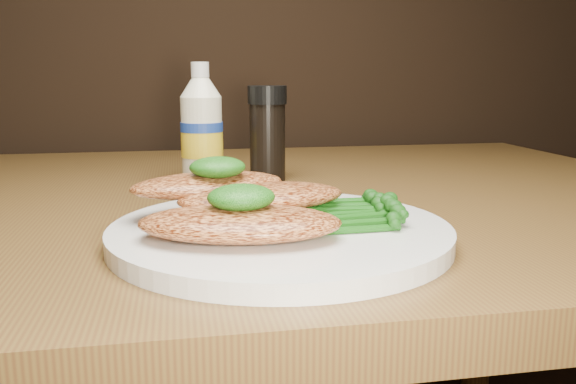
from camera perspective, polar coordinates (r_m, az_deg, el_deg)
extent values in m
cylinder|color=white|center=(0.50, -0.75, -3.96)|extent=(0.29, 0.29, 0.01)
ellipsoid|color=#C97740|center=(0.45, -4.66, -3.00)|extent=(0.17, 0.11, 0.03)
ellipsoid|color=#C97740|center=(0.51, -2.51, -0.46)|extent=(0.16, 0.10, 0.02)
ellipsoid|color=#C97740|center=(0.53, -7.69, 0.70)|extent=(0.15, 0.10, 0.02)
ellipsoid|color=#0A3708|center=(0.45, -4.54, -0.51)|extent=(0.06, 0.05, 0.02)
ellipsoid|color=#0A3708|center=(0.52, -6.83, 2.39)|extent=(0.05, 0.05, 0.02)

